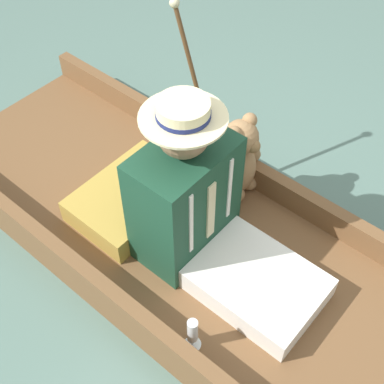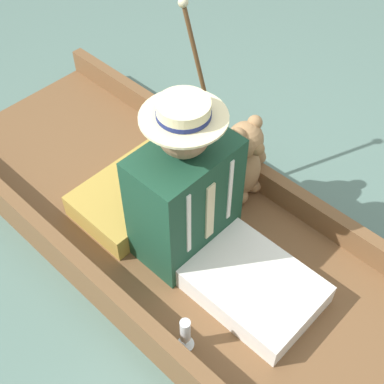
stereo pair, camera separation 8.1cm
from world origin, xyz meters
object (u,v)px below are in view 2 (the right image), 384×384
(teddy_bear, at_px, (244,162))
(wine_glass, at_px, (185,332))
(seated_person, at_px, (200,212))
(walking_cane, at_px, (202,82))

(teddy_bear, height_order, wine_glass, teddy_bear)
(seated_person, height_order, wine_glass, seated_person)
(seated_person, xyz_separation_m, walking_cane, (-0.42, -0.39, 0.22))
(wine_glass, bearing_deg, walking_cane, -140.17)
(seated_person, relative_size, teddy_bear, 1.84)
(walking_cane, bearing_deg, wine_glass, 39.83)
(seated_person, height_order, walking_cane, walking_cane)
(teddy_bear, distance_m, wine_glass, 0.85)
(teddy_bear, relative_size, walking_cane, 0.51)
(wine_glass, relative_size, walking_cane, 0.20)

